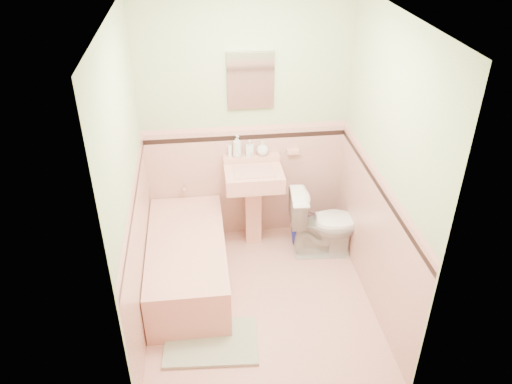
{
  "coord_description": "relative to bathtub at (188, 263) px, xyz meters",
  "views": [
    {
      "loc": [
        -0.45,
        -3.4,
        3.25
      ],
      "look_at": [
        0.0,
        0.25,
        1.0
      ],
      "focal_mm": 35.64,
      "sensor_mm": 36.0,
      "label": 1
    }
  ],
  "objects": [
    {
      "name": "cap_front",
      "position": [
        0.63,
        -1.41,
        0.99
      ],
      "size": [
        2.0,
        0.0,
        2.0
      ],
      "primitive_type": "plane",
      "rotation": [
        -1.57,
        0.0,
        0.0
      ],
      "color": "#E4A096",
      "rests_on": "ground"
    },
    {
      "name": "wall_left",
      "position": [
        -0.37,
        -0.33,
        1.02
      ],
      "size": [
        0.0,
        2.5,
        2.5
      ],
      "primitive_type": "plane",
      "rotation": [
        1.57,
        0.0,
        1.57
      ],
      "color": "#EDE3C1",
      "rests_on": "ground"
    },
    {
      "name": "soap_dish",
      "position": [
        1.1,
        0.73,
        0.72
      ],
      "size": [
        0.12,
        0.07,
        0.04
      ],
      "primitive_type": "cube",
      "color": "#DF9887",
      "rests_on": "wall_back"
    },
    {
      "name": "soap_bottle_left",
      "position": [
        0.54,
        0.71,
        0.83
      ],
      "size": [
        0.11,
        0.11,
        0.23
      ],
      "primitive_type": "imported",
      "rotation": [
        0.0,
        0.0,
        0.36
      ],
      "color": "#B2B2B2",
      "rests_on": "sink"
    },
    {
      "name": "wall_front",
      "position": [
        0.63,
        -1.43,
        1.02
      ],
      "size": [
        2.5,
        0.0,
        2.5
      ],
      "primitive_type": "plane",
      "rotation": [
        -1.57,
        0.0,
        0.0
      ],
      "color": "#EDE3C1",
      "rests_on": "ground"
    },
    {
      "name": "wainscot_left",
      "position": [
        -0.36,
        -0.33,
        0.38
      ],
      "size": [
        0.0,
        2.2,
        2.2
      ],
      "primitive_type": "plane",
      "rotation": [
        1.57,
        0.0,
        1.57
      ],
      "color": "#E6A99A",
      "rests_on": "ground"
    },
    {
      "name": "wainscot_right",
      "position": [
        1.62,
        -0.33,
        0.38
      ],
      "size": [
        0.0,
        2.2,
        2.2
      ],
      "primitive_type": "plane",
      "rotation": [
        1.57,
        0.0,
        -1.57
      ],
      "color": "#E6A99A",
      "rests_on": "ground"
    },
    {
      "name": "cap_back",
      "position": [
        0.63,
        0.75,
        0.99
      ],
      "size": [
        2.0,
        0.0,
        2.0
      ],
      "primitive_type": "plane",
      "rotation": [
        1.57,
        0.0,
        0.0
      ],
      "color": "#E4A096",
      "rests_on": "ground"
    },
    {
      "name": "floor",
      "position": [
        0.63,
        -0.33,
        -0.23
      ],
      "size": [
        2.2,
        2.2,
        0.0
      ],
      "primitive_type": "plane",
      "color": "#E4A495",
      "rests_on": "ground"
    },
    {
      "name": "wall_right",
      "position": [
        1.63,
        -0.33,
        1.02
      ],
      "size": [
        0.0,
        2.5,
        2.5
      ],
      "primitive_type": "plane",
      "rotation": [
        1.57,
        0.0,
        -1.57
      ],
      "color": "#EDE3C1",
      "rests_on": "ground"
    },
    {
      "name": "wainscot_front",
      "position": [
        0.63,
        -1.42,
        0.38
      ],
      "size": [
        2.0,
        0.0,
        2.0
      ],
      "primitive_type": "plane",
      "rotation": [
        -1.57,
        0.0,
        0.0
      ],
      "color": "#E6A99A",
      "rests_on": "ground"
    },
    {
      "name": "medicine_cabinet",
      "position": [
        0.68,
        0.74,
        1.47
      ],
      "size": [
        0.43,
        0.04,
        0.54
      ],
      "primitive_type": "cube",
      "color": "white",
      "rests_on": "wall_back"
    },
    {
      "name": "toilet",
      "position": [
        1.36,
        0.3,
        0.13
      ],
      "size": [
        0.73,
        0.45,
        0.71
      ],
      "primitive_type": "imported",
      "rotation": [
        0.0,
        0.0,
        1.5
      ],
      "color": "white",
      "rests_on": "floor"
    },
    {
      "name": "cap_left",
      "position": [
        -0.35,
        -0.33,
        1.0
      ],
      "size": [
        0.0,
        2.2,
        2.2
      ],
      "primitive_type": "plane",
      "rotation": [
        1.57,
        0.0,
        1.57
      ],
      "color": "#E4A096",
      "rests_on": "ground"
    },
    {
      "name": "cap_right",
      "position": [
        1.61,
        -0.33,
        1.0
      ],
      "size": [
        0.0,
        2.2,
        2.2
      ],
      "primitive_type": "plane",
      "rotation": [
        1.57,
        0.0,
        -1.57
      ],
      "color": "#E4A096",
      "rests_on": "ground"
    },
    {
      "name": "shoe",
      "position": [
        -0.0,
        -0.71,
        -0.17
      ],
      "size": [
        0.14,
        0.07,
        0.06
      ],
      "primitive_type": "cube",
      "rotation": [
        0.0,
        0.0,
        0.05
      ],
      "color": "#BF1E59",
      "rests_on": "bath_mat"
    },
    {
      "name": "tube",
      "position": [
        0.47,
        0.71,
        0.77
      ],
      "size": [
        0.05,
        0.05,
        0.12
      ],
      "primitive_type": "cylinder",
      "rotation": [
        0.0,
        0.0,
        -0.3
      ],
      "color": "white",
      "rests_on": "sink"
    },
    {
      "name": "wainscot_back",
      "position": [
        0.63,
        0.76,
        0.38
      ],
      "size": [
        2.0,
        0.0,
        2.0
      ],
      "primitive_type": "plane",
      "rotation": [
        1.57,
        0.0,
        0.0
      ],
      "color": "#E6A99A",
      "rests_on": "ground"
    },
    {
      "name": "tub_faucet",
      "position": [
        0.0,
        0.72,
        0.41
      ],
      "size": [
        0.04,
        0.12,
        0.04
      ],
      "primitive_type": "cylinder",
      "rotation": [
        1.57,
        0.0,
        0.0
      ],
      "color": "silver",
      "rests_on": "wall_back"
    },
    {
      "name": "sink",
      "position": [
        0.68,
        0.53,
        0.21
      ],
      "size": [
        0.56,
        0.48,
        0.88
      ],
      "primitive_type": null,
      "color": "#DF9887",
      "rests_on": "floor"
    },
    {
      "name": "bath_mat",
      "position": [
        0.17,
        -0.79,
        -0.21
      ],
      "size": [
        0.79,
        0.56,
        0.03
      ],
      "primitive_type": "cube",
      "rotation": [
        0.0,
        0.0,
        -0.07
      ],
      "color": "gray",
      "rests_on": "floor"
    },
    {
      "name": "soap_bottle_right",
      "position": [
        0.79,
        0.71,
        0.79
      ],
      "size": [
        0.13,
        0.13,
        0.15
      ],
      "primitive_type": "imported",
      "rotation": [
        0.0,
        0.0,
        -0.1
      ],
      "color": "#B2B2B2",
      "rests_on": "sink"
    },
    {
      "name": "soap_bottle_mid",
      "position": [
        0.66,
        0.71,
        0.8
      ],
      "size": [
        0.08,
        0.09,
        0.17
      ],
      "primitive_type": "imported",
      "rotation": [
        0.0,
        0.0,
        -0.13
      ],
      "color": "#B2B2B2",
      "rests_on": "sink"
    },
    {
      "name": "accent_right",
      "position": [
        1.61,
        -0.33,
        0.89
      ],
      "size": [
        0.0,
        2.2,
        2.2
      ],
      "primitive_type": "plane",
      "rotation": [
        1.57,
        0.0,
        -1.57
      ],
      "color": "black",
      "rests_on": "ground"
    },
    {
      "name": "ceiling",
      "position": [
        0.63,
        -0.33,
        2.27
      ],
      "size": [
        2.2,
        2.2,
        0.0
      ],
      "primitive_type": "plane",
      "rotation": [
        3.14,
        0.0,
        0.0
      ],
      "color": "white",
      "rests_on": "ground"
    },
    {
      "name": "accent_left",
      "position": [
        -0.35,
        -0.33,
        0.89
      ],
      "size": [
        0.0,
        2.2,
        2.2
      ],
      "primitive_type": "plane",
      "rotation": [
        1.57,
        0.0,
        1.57
      ],
      "color": "black",
      "rests_on": "ground"
    },
    {
      "name": "accent_back",
      "position": [
        0.63,
        0.75,
        0.9
      ],
      "size": [
        2.0,
        0.0,
        2.0
      ],
      "primitive_type": "plane",
      "rotation": [
        1.57,
        0.0,
        0.0
      ],
      "color": "black",
      "rests_on": "ground"
    },
    {
      "name": "accent_front",
      "position": [
        0.63,
        -1.41,
        0.9
      ],
      "size": [
        2.0,
        0.0,
        2.0
      ],
      "primitive_type": "plane",
      "rotation": [
        -1.57,
        0.0,
        0.0
      ],
      "color": "black",
      "rests_on": "ground"
    },
    {
      "name": "bathtub",
      "position": [
        0.0,
        0.0,
        0.0
      ],
      "size": [
        0.7,
        1.5,
        0.45
      ],
      "primitive_type": "cube",
      "color": "#DF9887",
      "rests_on": "floor"
    },
    {
      "name": "bucket",
      "position": [
        1.19,
        0.47,
        -0.09
      ],
      "size": [
        0.28,
        0.28,
        0.26
      ],
      "primitive_type": null,
      "rotation": [
        0.0,
        0.0,
        -0.05
      ],
      "color": "#111DB1",
      "rests_on": "floor"
    },
    {
      "name": "wall_back",
      "position": [
        0.63,
        0.77,
        1.02
      ],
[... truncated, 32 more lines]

